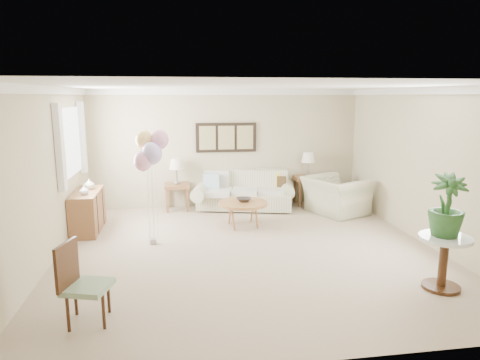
{
  "coord_description": "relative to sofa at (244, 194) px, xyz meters",
  "views": [
    {
      "loc": [
        -1.13,
        -6.46,
        2.45
      ],
      "look_at": [
        -0.05,
        0.6,
        1.05
      ],
      "focal_mm": 32.0,
      "sensor_mm": 36.0,
      "label": 1
    }
  ],
  "objects": [
    {
      "name": "vase_white",
      "position": [
        -3.1,
        -1.41,
        0.5
      ],
      "size": [
        0.2,
        0.2,
        0.17
      ],
      "primitive_type": "imported",
      "rotation": [
        0.0,
        0.0,
        0.25
      ],
      "color": "silver",
      "rests_on": "credenza"
    },
    {
      "name": "armchair",
      "position": [
        1.84,
        -0.7,
        0.06
      ],
      "size": [
        1.4,
        1.48,
        0.77
      ],
      "primitive_type": "imported",
      "rotation": [
        0.0,
        0.0,
        1.96
      ],
      "color": "beige",
      "rests_on": "ground"
    },
    {
      "name": "end_table_right",
      "position": [
        1.49,
        0.13,
        0.23
      ],
      "size": [
        0.61,
        0.55,
        0.66
      ],
      "color": "olive",
      "rests_on": "ground"
    },
    {
      "name": "sofa",
      "position": [
        0.0,
        0.0,
        0.0
      ],
      "size": [
        2.43,
        1.28,
        0.83
      ],
      "color": "beige",
      "rests_on": "ground"
    },
    {
      "name": "wall_art_triptych",
      "position": [
        -0.36,
        0.31,
        1.22
      ],
      "size": [
        1.35,
        0.06,
        0.65
      ],
      "color": "black",
      "rests_on": "ground"
    },
    {
      "name": "vase_sage",
      "position": [
        -3.1,
        -0.94,
        0.51
      ],
      "size": [
        0.2,
        0.2,
        0.2
      ],
      "primitive_type": "imported",
      "rotation": [
        0.0,
        0.0,
        0.08
      ],
      "color": "#B5C1A9",
      "rests_on": "credenza"
    },
    {
      "name": "coffee_table",
      "position": [
        -0.24,
        -1.31,
        0.11
      ],
      "size": [
        0.94,
        0.94,
        0.48
      ],
      "color": "#AA6435",
      "rests_on": "ground"
    },
    {
      "name": "lamp_right",
      "position": [
        1.49,
        0.13,
        0.74
      ],
      "size": [
        0.3,
        0.3,
        0.54
      ],
      "color": "gray",
      "rests_on": "end_table_right"
    },
    {
      "name": "balloon_cluster",
      "position": [
        -1.89,
        -2.1,
        1.27
      ],
      "size": [
        0.56,
        0.49,
        1.93
      ],
      "color": "gray",
      "rests_on": "ground"
    },
    {
      "name": "credenza",
      "position": [
        -3.12,
        -1.15,
        0.04
      ],
      "size": [
        0.46,
        1.2,
        0.74
      ],
      "color": "olive",
      "rests_on": "ground"
    },
    {
      "name": "side_table",
      "position": [
        1.87,
        -4.38,
        0.2
      ],
      "size": [
        0.65,
        0.65,
        0.71
      ],
      "color": "silver",
      "rests_on": "ground"
    },
    {
      "name": "decor_bowl",
      "position": [
        -0.22,
        -1.28,
        0.18
      ],
      "size": [
        0.29,
        0.29,
        0.07
      ],
      "primitive_type": "imported",
      "rotation": [
        0.0,
        0.0,
        -0.04
      ],
      "color": "#2E2925",
      "rests_on": "coffee_table"
    },
    {
      "name": "room_shell",
      "position": [
        -0.47,
        -2.56,
        1.3
      ],
      "size": [
        6.04,
        6.04,
        2.6
      ],
      "color": "#B7AB8C",
      "rests_on": "ground"
    },
    {
      "name": "end_table_left",
      "position": [
        -1.47,
        0.07,
        0.16
      ],
      "size": [
        0.54,
        0.49,
        0.58
      ],
      "color": "olive",
      "rests_on": "ground"
    },
    {
      "name": "ground_plane",
      "position": [
        -0.36,
        -2.65,
        -0.33
      ],
      "size": [
        6.0,
        6.0,
        0.0
      ],
      "primitive_type": "plane",
      "color": "tan"
    },
    {
      "name": "lamp_left",
      "position": [
        -1.47,
        0.07,
        0.68
      ],
      "size": [
        0.31,
        0.31,
        0.55
      ],
      "color": "gray",
      "rests_on": "end_table_left"
    },
    {
      "name": "potted_plant",
      "position": [
        1.87,
        -4.36,
        0.78
      ],
      "size": [
        0.55,
        0.55,
        0.8
      ],
      "primitive_type": "imported",
      "rotation": [
        0.0,
        0.0,
        -0.26
      ],
      "color": "#24461D",
      "rests_on": "side_table"
    },
    {
      "name": "accent_chair",
      "position": [
        -2.55,
        -4.56,
        0.15
      ],
      "size": [
        0.56,
        0.56,
        0.93
      ],
      "color": "gray",
      "rests_on": "ground"
    }
  ]
}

